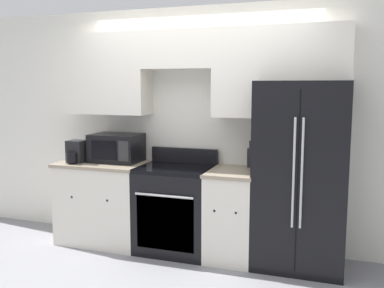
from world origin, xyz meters
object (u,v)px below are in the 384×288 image
microwave (117,148)px  bottle (250,157)px  refrigerator (301,174)px  oven_range (176,208)px

microwave → bottle: microwave is taller
refrigerator → oven_range: bearing=-176.6°
oven_range → microwave: bearing=173.4°
oven_range → bottle: (0.75, 0.23, 0.56)m
oven_range → refrigerator: bearing=3.4°
microwave → oven_range: bearing=-6.6°
oven_range → refrigerator: size_ratio=0.59×
refrigerator → microwave: 2.02m
microwave → bottle: (1.49, 0.15, -0.05)m
refrigerator → microwave: size_ratio=3.31×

